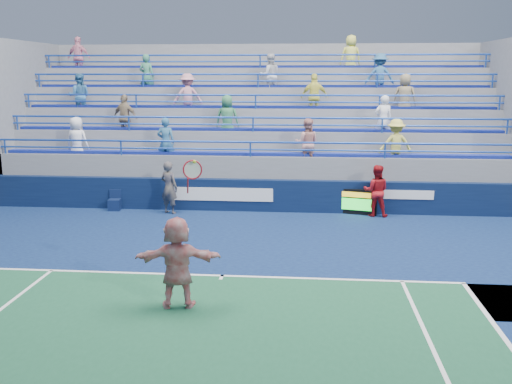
# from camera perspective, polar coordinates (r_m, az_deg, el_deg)

# --- Properties ---
(ground) EXTENTS (120.00, 120.00, 0.00)m
(ground) POSITION_cam_1_polar(r_m,az_deg,el_deg) (13.37, -3.41, -8.44)
(ground) COLOR #333538
(sponsor_wall) EXTENTS (18.00, 0.32, 1.10)m
(sponsor_wall) POSITION_cam_1_polar(r_m,az_deg,el_deg) (19.43, -0.61, -0.33)
(sponsor_wall) COLOR #091534
(sponsor_wall) RESTS_ON ground
(bleacher_stand) EXTENTS (18.00, 5.60, 6.13)m
(bleacher_stand) POSITION_cam_1_polar(r_m,az_deg,el_deg) (22.96, 0.31, 4.06)
(bleacher_stand) COLOR slate
(bleacher_stand) RESTS_ON ground
(serve_speed_board) EXTENTS (1.24, 0.43, 0.86)m
(serve_speed_board) POSITION_cam_1_polar(r_m,az_deg,el_deg) (19.24, 10.16, -0.99)
(serve_speed_board) COLOR black
(serve_speed_board) RESTS_ON ground
(judge_chair) EXTENTS (0.43, 0.43, 0.70)m
(judge_chair) POSITION_cam_1_polar(r_m,az_deg,el_deg) (20.18, -13.94, -1.17)
(judge_chair) COLOR #0C193B
(judge_chair) RESTS_ON ground
(tennis_player) EXTENTS (1.79, 0.75, 3.00)m
(tennis_player) POSITION_cam_1_polar(r_m,az_deg,el_deg) (11.50, -7.87, -6.96)
(tennis_player) COLOR silver
(tennis_player) RESTS_ON ground
(line_judge) EXTENTS (0.77, 0.66, 1.78)m
(line_judge) POSITION_cam_1_polar(r_m,az_deg,el_deg) (19.25, -8.69, 0.44)
(line_judge) COLOR #131736
(line_judge) RESTS_ON ground
(ball_girl) EXTENTS (0.90, 0.74, 1.71)m
(ball_girl) POSITION_cam_1_polar(r_m,az_deg,el_deg) (19.06, 11.92, 0.11)
(ball_girl) COLOR #A51219
(ball_girl) RESTS_ON ground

